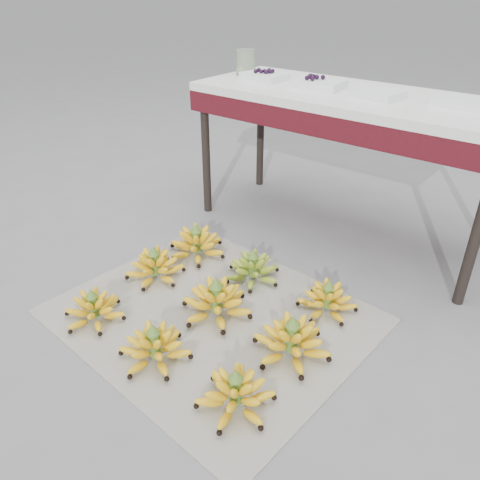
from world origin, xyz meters
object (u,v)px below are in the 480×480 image
Objects in this scene: bunch_mid_left at (155,267)px; tray_far_left at (265,76)px; bunch_back_center at (253,269)px; bunch_mid_center at (216,302)px; tray_right at (377,94)px; bunch_front_center at (155,347)px; tray_far_right at (461,102)px; vendor_table at (351,110)px; bunch_front_left at (94,309)px; bunch_front_right at (236,394)px; bunch_back_right at (327,300)px; newspaper_mat at (212,315)px; bunch_mid_right at (292,341)px; bunch_back_left at (197,244)px; glass_jar at (246,62)px; tray_left at (318,84)px.

tray_far_left is at bearing 109.26° from bunch_mid_left.
bunch_mid_left is at bearing -85.80° from tray_far_left.
bunch_mid_center is at bearing -78.82° from bunch_back_center.
tray_right is (0.59, 0.95, 0.73)m from bunch_mid_left.
tray_far_right reaches higher than bunch_front_center.
vendor_table reaches higher than bunch_mid_left.
bunch_front_right is (0.76, 0.02, 0.00)m from bunch_front_left.
bunch_front_right is 0.51m from bunch_mid_center.
bunch_front_left is 1.06× the size of tray_right.
vendor_table reaches higher than bunch_back_center.
tray_far_left is at bearing 91.85° from bunch_front_left.
bunch_front_right reaches higher than bunch_back_right.
tray_far_right is at bearing 4.37° from vendor_table.
bunch_back_right is 1.06m from tray_far_right.
bunch_back_right reaches higher than newspaper_mat.
bunch_mid_right is at bearing 21.53° from bunch_front_left.
bunch_back_left is 1.41m from tray_far_right.
vendor_table reaches higher than bunch_back_right.
bunch_back_left is at bearing -175.58° from bunch_back_center.
bunch_back_left is 1.15m from tray_right.
bunch_mid_center reaches higher than bunch_back_right.
bunch_back_left reaches higher than bunch_front_center.
bunch_back_left is 1.35× the size of tray_far_left.
bunch_mid_right is at bearing 105.68° from bunch_front_right.
newspaper_mat is 4.95× the size of tray_right.
bunch_front_right is (0.39, -0.32, 0.06)m from newspaper_mat.
bunch_mid_center is at bearing 39.90° from bunch_front_left.
tray_right is at bearing -4.45° from glass_jar.
bunch_mid_center reaches higher than bunch_front_center.
bunch_mid_center is 0.31m from bunch_back_center.
bunch_front_left is 1.54m from tray_far_left.
glass_jar reaches higher than bunch_mid_right.
bunch_mid_right is at bearing -98.01° from tray_far_right.
glass_jar reaches higher than newspaper_mat.
bunch_front_center is 1.53m from tray_right.
bunch_front_left is 0.81× the size of bunch_back_left.
bunch_front_center is 1.61m from tray_far_left.
bunch_back_right is at bearing 42.44° from newspaper_mat.
bunch_back_left is at bearing -141.41° from tray_far_right.
bunch_back_left is at bearing -110.04° from tray_left.
bunch_back_right is 1.27× the size of tray_far_right.
tray_far_right is (0.15, 1.06, 0.73)m from bunch_mid_right.
tray_far_right is at bearing 54.18° from bunch_front_left.
bunch_back_left is 1.16× the size of bunch_back_right.
bunch_front_right is at bearing -9.53° from bunch_mid_left.
bunch_back_center is (-0.04, 0.66, -0.00)m from bunch_front_center.
bunch_front_center is 0.90× the size of bunch_mid_center.
bunch_back_center is (0.37, 0.00, -0.01)m from bunch_back_left.
tray_far_left is (-0.07, 0.96, 0.74)m from bunch_mid_left.
glass_jar is at bearing 134.07° from bunch_back_center.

